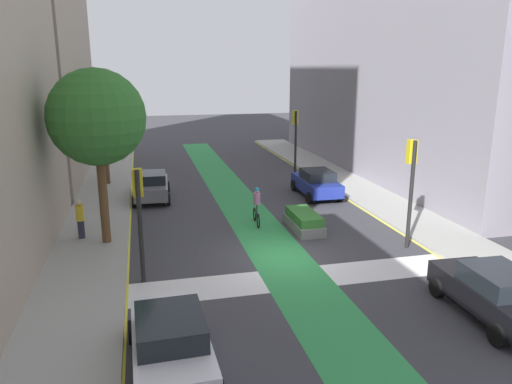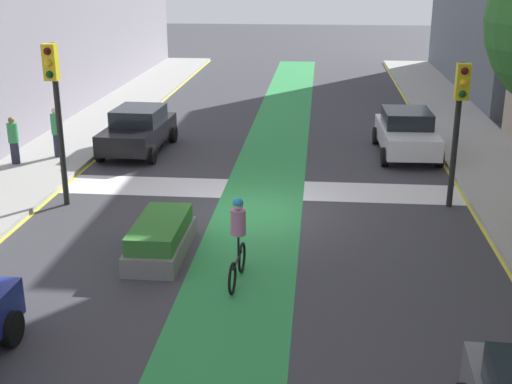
{
  "view_description": "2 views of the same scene",
  "coord_description": "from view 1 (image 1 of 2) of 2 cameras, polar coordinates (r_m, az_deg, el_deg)",
  "views": [
    {
      "loc": [
        -5.2,
        -17.01,
        7.27
      ],
      "look_at": [
        0.1,
        5.08,
        1.38
      ],
      "focal_mm": 33.71,
      "sensor_mm": 36.0,
      "label": 1
    },
    {
      "loc": [
        -1.7,
        17.19,
        6.46
      ],
      "look_at": [
        -0.42,
        3.69,
        1.85
      ],
      "focal_mm": 47.33,
      "sensor_mm": 36.0,
      "label": 2
    }
  ],
  "objects": [
    {
      "name": "ground_plane",
      "position": [
        19.21,
        3.27,
        -7.73
      ],
      "size": [
        120.0,
        120.0,
        0.0
      ],
      "primitive_type": "plane",
      "color": "#38383D"
    },
    {
      "name": "bike_lane_paint",
      "position": [
        19.18,
        2.92,
        -7.75
      ],
      "size": [
        2.4,
        60.0,
        0.01
      ],
      "primitive_type": "cube",
      "color": "#2D8C47",
      "rests_on": "ground_plane"
    },
    {
      "name": "crosswalk_band",
      "position": [
        17.47,
        5.18,
        -10.12
      ],
      "size": [
        12.0,
        1.8,
        0.01
      ],
      "primitive_type": "cube",
      "color": "silver",
      "rests_on": "ground_plane"
    },
    {
      "name": "sidewalk_left",
      "position": [
        18.61,
        -19.74,
        -9.12
      ],
      "size": [
        3.0,
        60.0,
        0.15
      ],
      "primitive_type": "cube",
      "color": "#9E9E99",
      "rests_on": "ground_plane"
    },
    {
      "name": "curb_stripe_left",
      "position": [
        18.51,
        -15.06,
        -9.11
      ],
      "size": [
        0.16,
        60.0,
        0.01
      ],
      "primitive_type": "cube",
      "color": "yellow",
      "rests_on": "ground_plane"
    },
    {
      "name": "sidewalk_right",
      "position": [
        22.41,
        22.05,
        -5.3
      ],
      "size": [
        3.0,
        60.0,
        0.15
      ],
      "primitive_type": "cube",
      "color": "#9E9E99",
      "rests_on": "ground_plane"
    },
    {
      "name": "curb_stripe_right",
      "position": [
        21.62,
        18.77,
        -5.91
      ],
      "size": [
        0.16,
        60.0,
        0.01
      ],
      "primitive_type": "cube",
      "color": "yellow",
      "rests_on": "ground_plane"
    },
    {
      "name": "traffic_signal_near_right",
      "position": [
        20.38,
        17.93,
        2.12
      ],
      "size": [
        0.35,
        0.52,
        4.49
      ],
      "color": "black",
      "rests_on": "ground_plane"
    },
    {
      "name": "traffic_signal_near_left",
      "position": [
        16.72,
        -13.73,
        -1.35
      ],
      "size": [
        0.35,
        0.52,
        4.0
      ],
      "color": "black",
      "rests_on": "ground_plane"
    },
    {
      "name": "traffic_signal_far_right",
      "position": [
        33.33,
        4.69,
        7.31
      ],
      "size": [
        0.35,
        0.52,
        4.44
      ],
      "color": "black",
      "rests_on": "ground_plane"
    },
    {
      "name": "car_blue_right_far",
      "position": [
        28.08,
        7.18,
        1.1
      ],
      "size": [
        2.07,
        4.22,
        1.57
      ],
      "color": "navy",
      "rests_on": "ground_plane"
    },
    {
      "name": "car_grey_left_far",
      "position": [
        27.84,
        -12.29,
        0.76
      ],
      "size": [
        2.2,
        4.28,
        1.57
      ],
      "color": "slate",
      "rests_on": "ground_plane"
    },
    {
      "name": "car_black_right_near",
      "position": [
        16.22,
        26.41,
        -10.59
      ],
      "size": [
        2.15,
        4.27,
        1.57
      ],
      "color": "black",
      "rests_on": "ground_plane"
    },
    {
      "name": "car_white_left_near",
      "position": [
        12.44,
        -10.12,
        -17.05
      ],
      "size": [
        2.12,
        4.25,
        1.57
      ],
      "color": "silver",
      "rests_on": "ground_plane"
    },
    {
      "name": "cyclist_in_lane",
      "position": [
        22.69,
        0.08,
        -1.59
      ],
      "size": [
        0.32,
        1.73,
        1.86
      ],
      "color": "black",
      "rests_on": "ground_plane"
    },
    {
      "name": "pedestrian_sidewalk_left_a",
      "position": [
        21.89,
        -20.13,
        -2.97
      ],
      "size": [
        0.34,
        0.34,
        1.71
      ],
      "color": "#262638",
      "rests_on": "sidewalk_left"
    },
    {
      "name": "street_tree_near",
      "position": [
        20.21,
        -18.37,
        8.34
      ],
      "size": [
        3.85,
        3.85,
        7.15
      ],
      "color": "brown",
      "rests_on": "sidewalk_left"
    },
    {
      "name": "street_tree_far",
      "position": [
        31.18,
        -17.92,
        10.41
      ],
      "size": [
        3.38,
        3.38,
        6.99
      ],
      "color": "brown",
      "rests_on": "sidewalk_left"
    },
    {
      "name": "median_planter",
      "position": [
        22.3,
        5.71,
        -3.48
      ],
      "size": [
        1.19,
        2.75,
        0.85
      ],
      "color": "slate",
      "rests_on": "ground_plane"
    }
  ]
}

